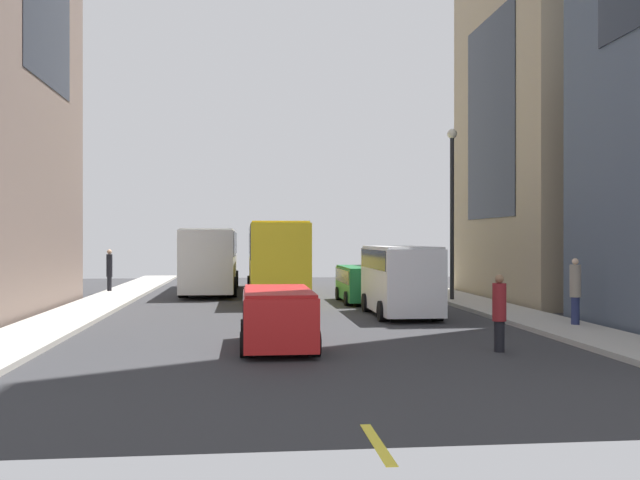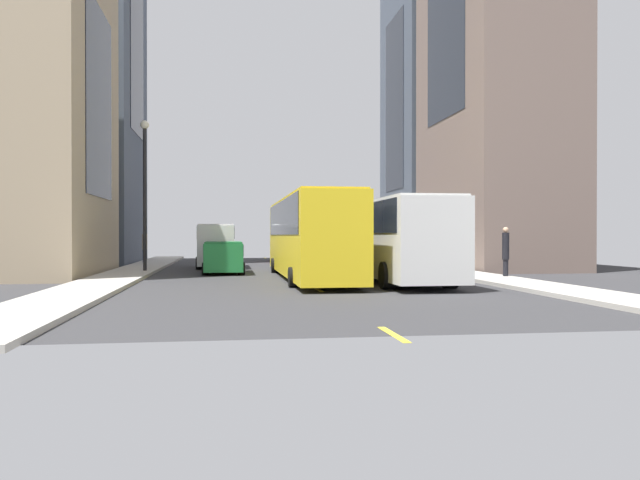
{
  "view_description": "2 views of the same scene",
  "coord_description": "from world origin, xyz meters",
  "px_view_note": "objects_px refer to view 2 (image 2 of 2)",
  "views": [
    {
      "loc": [
        -1.81,
        -30.56,
        2.84
      ],
      "look_at": [
        1.07,
        -3.29,
        2.81
      ],
      "focal_mm": 39.33,
      "sensor_mm": 36.0,
      "label": 1
    },
    {
      "loc": [
        3.23,
        33.08,
        1.96
      ],
      "look_at": [
        -1.9,
        -1.8,
        1.68
      ],
      "focal_mm": 35.62,
      "sensor_mm": 36.0,
      "label": 2
    }
  ],
  "objects_px": {
    "car_red_1": "(286,250)",
    "pedestrian_walking_far": "(506,250)",
    "streetcar_yellow": "(309,231)",
    "car_green_0": "(224,255)",
    "traffic_light_near_corner": "(359,209)",
    "delivery_van_white": "(216,242)",
    "pedestrian_crossing_mid": "(145,246)",
    "pedestrian_crossing_near": "(209,248)",
    "city_bus_white": "(394,234)"
  },
  "relations": [
    {
      "from": "pedestrian_crossing_mid",
      "to": "traffic_light_near_corner",
      "type": "xyz_separation_m",
      "value": [
        -15.79,
        -7.22,
        2.75
      ]
    },
    {
      "from": "city_bus_white",
      "to": "car_red_1",
      "type": "xyz_separation_m",
      "value": [
        2.68,
        -19.73,
        -1.1
      ]
    },
    {
      "from": "pedestrian_walking_far",
      "to": "pedestrian_crossing_mid",
      "type": "xyz_separation_m",
      "value": [
        17.42,
        -16.19,
        -0.05
      ]
    },
    {
      "from": "streetcar_yellow",
      "to": "car_red_1",
      "type": "relative_size",
      "value": 3.53
    },
    {
      "from": "city_bus_white",
      "to": "pedestrian_walking_far",
      "type": "relative_size",
      "value": 5.15
    },
    {
      "from": "car_red_1",
      "to": "pedestrian_crossing_near",
      "type": "relative_size",
      "value": 2.17
    },
    {
      "from": "car_green_0",
      "to": "traffic_light_near_corner",
      "type": "distance_m",
      "value": 20.33
    },
    {
      "from": "streetcar_yellow",
      "to": "pedestrian_crossing_near",
      "type": "relative_size",
      "value": 7.66
    },
    {
      "from": "city_bus_white",
      "to": "pedestrian_crossing_near",
      "type": "distance_m",
      "value": 22.46
    },
    {
      "from": "car_red_1",
      "to": "pedestrian_crossing_near",
      "type": "bearing_deg",
      "value": -11.7
    },
    {
      "from": "pedestrian_walking_far",
      "to": "streetcar_yellow",
      "type": "bearing_deg",
      "value": 140.06
    },
    {
      "from": "streetcar_yellow",
      "to": "city_bus_white",
      "type": "bearing_deg",
      "value": 142.91
    },
    {
      "from": "car_green_0",
      "to": "car_red_1",
      "type": "xyz_separation_m",
      "value": [
        -4.38,
        -12.73,
        -0.05
      ]
    },
    {
      "from": "pedestrian_crossing_mid",
      "to": "pedestrian_walking_far",
      "type": "bearing_deg",
      "value": 121.89
    },
    {
      "from": "traffic_light_near_corner",
      "to": "delivery_van_white",
      "type": "bearing_deg",
      "value": 45.92
    },
    {
      "from": "pedestrian_walking_far",
      "to": "traffic_light_near_corner",
      "type": "xyz_separation_m",
      "value": [
        1.63,
        -23.4,
        2.7
      ]
    },
    {
      "from": "delivery_van_white",
      "to": "car_green_0",
      "type": "bearing_deg",
      "value": 94.66
    },
    {
      "from": "car_green_0",
      "to": "pedestrian_crossing_near",
      "type": "xyz_separation_m",
      "value": [
        1.15,
        -13.87,
        0.08
      ]
    },
    {
      "from": "delivery_van_white",
      "to": "traffic_light_near_corner",
      "type": "distance_m",
      "value": 16.16
    },
    {
      "from": "pedestrian_crossing_near",
      "to": "streetcar_yellow",
      "type": "bearing_deg",
      "value": 133.86
    },
    {
      "from": "delivery_van_white",
      "to": "city_bus_white",
      "type": "bearing_deg",
      "value": 120.87
    },
    {
      "from": "pedestrian_walking_far",
      "to": "traffic_light_near_corner",
      "type": "relative_size",
      "value": 0.39
    },
    {
      "from": "pedestrian_crossing_near",
      "to": "pedestrian_crossing_mid",
      "type": "bearing_deg",
      "value": 74.24
    },
    {
      "from": "streetcar_yellow",
      "to": "pedestrian_walking_far",
      "type": "xyz_separation_m",
      "value": [
        -8.49,
        1.83,
        -0.81
      ]
    },
    {
      "from": "streetcar_yellow",
      "to": "traffic_light_near_corner",
      "type": "bearing_deg",
      "value": -107.64
    },
    {
      "from": "streetcar_yellow",
      "to": "traffic_light_near_corner",
      "type": "distance_m",
      "value": 22.72
    },
    {
      "from": "car_green_0",
      "to": "pedestrian_walking_far",
      "type": "height_order",
      "value": "pedestrian_walking_far"
    },
    {
      "from": "delivery_van_white",
      "to": "pedestrian_crossing_mid",
      "type": "height_order",
      "value": "delivery_van_white"
    },
    {
      "from": "city_bus_white",
      "to": "pedestrian_crossing_near",
      "type": "xyz_separation_m",
      "value": [
        8.22,
        -20.88,
        -0.97
      ]
    },
    {
      "from": "car_green_0",
      "to": "traffic_light_near_corner",
      "type": "xyz_separation_m",
      "value": [
        -10.65,
        -17.04,
        3.06
      ]
    },
    {
      "from": "streetcar_yellow",
      "to": "delivery_van_white",
      "type": "xyz_separation_m",
      "value": [
        4.25,
        -10.1,
        -0.61
      ]
    },
    {
      "from": "pedestrian_crossing_near",
      "to": "pedestrian_crossing_mid",
      "type": "height_order",
      "value": "pedestrian_crossing_mid"
    },
    {
      "from": "car_red_1",
      "to": "pedestrian_walking_far",
      "type": "height_order",
      "value": "pedestrian_walking_far"
    },
    {
      "from": "delivery_van_white",
      "to": "pedestrian_walking_far",
      "type": "height_order",
      "value": "delivery_van_white"
    },
    {
      "from": "streetcar_yellow",
      "to": "delivery_van_white",
      "type": "relative_size",
      "value": 2.84
    },
    {
      "from": "city_bus_white",
      "to": "pedestrian_walking_far",
      "type": "xyz_separation_m",
      "value": [
        -5.21,
        -0.64,
        -0.69
      ]
    },
    {
      "from": "delivery_van_white",
      "to": "car_green_0",
      "type": "height_order",
      "value": "delivery_van_white"
    },
    {
      "from": "pedestrian_walking_far",
      "to": "pedestrian_crossing_mid",
      "type": "bearing_deg",
      "value": 109.34
    },
    {
      "from": "car_red_1",
      "to": "city_bus_white",
      "type": "bearing_deg",
      "value": 97.74
    },
    {
      "from": "delivery_van_white",
      "to": "pedestrian_walking_far",
      "type": "relative_size",
      "value": 2.44
    },
    {
      "from": "city_bus_white",
      "to": "pedestrian_crossing_mid",
      "type": "relative_size",
      "value": 5.32
    },
    {
      "from": "pedestrian_crossing_near",
      "to": "delivery_van_white",
      "type": "bearing_deg",
      "value": 123.63
    },
    {
      "from": "streetcar_yellow",
      "to": "car_green_0",
      "type": "relative_size",
      "value": 3.24
    },
    {
      "from": "pedestrian_walking_far",
      "to": "traffic_light_near_corner",
      "type": "height_order",
      "value": "traffic_light_near_corner"
    },
    {
      "from": "car_red_1",
      "to": "pedestrian_walking_far",
      "type": "relative_size",
      "value": 1.96
    },
    {
      "from": "city_bus_white",
      "to": "delivery_van_white",
      "type": "xyz_separation_m",
      "value": [
        7.52,
        -12.58,
        -0.49
      ]
    },
    {
      "from": "delivery_van_white",
      "to": "traffic_light_near_corner",
      "type": "xyz_separation_m",
      "value": [
        -11.1,
        -11.47,
        2.5
      ]
    },
    {
      "from": "city_bus_white",
      "to": "pedestrian_crossing_mid",
      "type": "bearing_deg",
      "value": -54.05
    },
    {
      "from": "delivery_van_white",
      "to": "pedestrian_crossing_mid",
      "type": "xyz_separation_m",
      "value": [
        4.69,
        -4.25,
        -0.25
      ]
    },
    {
      "from": "streetcar_yellow",
      "to": "car_red_1",
      "type": "xyz_separation_m",
      "value": [
        -0.59,
        -17.26,
        -1.22
      ]
    }
  ]
}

